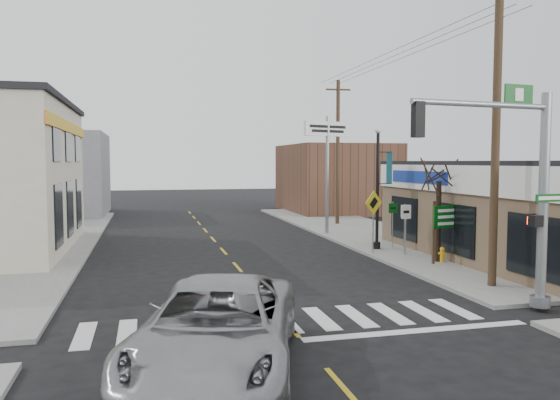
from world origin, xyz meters
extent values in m
plane|color=black|center=(0.00, 0.00, 0.00)|extent=(140.00, 140.00, 0.00)
cube|color=slate|center=(9.00, 13.00, 0.07)|extent=(6.00, 38.00, 0.13)
cube|color=slate|center=(-9.00, 13.00, 0.07)|extent=(6.00, 38.00, 0.13)
cube|color=gold|center=(0.00, 8.00, 0.01)|extent=(0.12, 56.00, 0.01)
cube|color=silver|center=(0.00, 0.40, 0.01)|extent=(11.00, 2.20, 0.01)
cube|color=brown|center=(12.00, 30.00, 2.80)|extent=(8.00, 10.00, 5.60)
cube|color=slate|center=(-11.00, 32.00, 3.20)|extent=(9.00, 10.00, 6.40)
imported|color=#95989A|center=(-2.16, -2.66, 0.89)|extent=(4.68, 7.02, 1.79)
cylinder|color=gray|center=(7.20, -0.37, 3.10)|extent=(0.28, 0.28, 5.94)
cylinder|color=gray|center=(5.02, -0.37, 5.68)|extent=(4.36, 0.16, 0.16)
cube|color=black|center=(3.04, -0.37, 5.23)|extent=(0.28, 0.22, 0.89)
cube|color=#07450F|center=(7.20, -0.59, 3.20)|extent=(0.94, 0.04, 0.22)
cube|color=#07450F|center=(6.21, -0.37, 5.97)|extent=(0.94, 0.05, 0.54)
cube|color=black|center=(6.95, -0.42, 2.56)|extent=(0.32, 0.26, 0.32)
cube|color=#44311F|center=(7.58, 6.15, 1.38)|extent=(0.09, 0.09, 2.51)
cube|color=#44311F|center=(8.75, 6.15, 1.38)|extent=(0.09, 0.09, 2.51)
cube|color=#0F4725|center=(8.16, 6.09, 2.01)|extent=(1.43, 0.05, 0.89)
cylinder|color=gold|center=(8.13, 6.41, 0.38)|extent=(0.18, 0.18, 0.50)
sphere|color=gold|center=(8.13, 6.41, 0.65)|extent=(0.20, 0.20, 0.20)
cylinder|color=gray|center=(6.30, 9.15, 1.41)|extent=(0.06, 0.06, 2.55)
cube|color=yellow|center=(6.30, 9.12, 2.37)|extent=(1.08, 0.03, 1.08)
cylinder|color=black|center=(6.95, 10.19, 2.86)|extent=(0.15, 0.15, 5.45)
sphere|color=silver|center=(6.95, 10.19, 5.63)|extent=(0.29, 0.29, 0.29)
cube|color=#104550|center=(7.52, 10.19, 3.90)|extent=(0.02, 0.58, 1.47)
cylinder|color=gray|center=(6.50, 16.08, 3.44)|extent=(0.19, 0.19, 6.61)
cube|color=silver|center=(6.50, 16.08, 6.04)|extent=(3.11, 0.18, 0.83)
cylinder|color=black|center=(8.02, 6.58, 1.77)|extent=(0.20, 0.20, 3.27)
ellipsoid|color=#173519|center=(10.53, 4.90, 0.65)|extent=(1.40, 1.40, 1.05)
ellipsoid|color=black|center=(9.02, 7.19, 0.54)|extent=(1.09, 1.09, 0.81)
cylinder|color=#402C1E|center=(7.50, 2.24, 5.25)|extent=(0.27, 0.27, 10.24)
cylinder|color=#442D22|center=(8.70, 20.45, 4.79)|extent=(0.24, 0.24, 9.32)
cube|color=#442D22|center=(8.70, 20.45, 8.84)|extent=(1.62, 0.10, 0.10)
camera|label=1|loc=(-3.50, -13.24, 4.19)|focal=35.00mm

